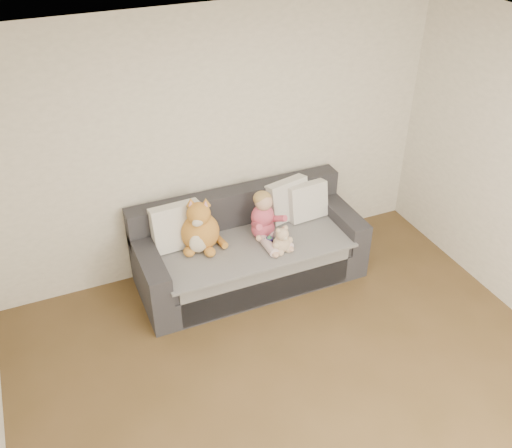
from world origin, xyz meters
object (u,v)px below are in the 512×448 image
(toddler, at_px, (265,220))
(sippy_cup, at_px, (269,240))
(sofa, at_px, (248,251))
(plush_cat, at_px, (200,230))
(teddy_bear, at_px, (282,242))

(toddler, height_order, sippy_cup, toddler)
(sofa, distance_m, plush_cat, 0.60)
(sofa, distance_m, sippy_cup, 0.33)
(sofa, xyz_separation_m, sippy_cup, (0.13, -0.20, 0.22))
(sofa, xyz_separation_m, toddler, (0.15, -0.07, 0.37))
(sofa, relative_size, toddler, 4.30)
(teddy_bear, bearing_deg, plush_cat, 142.85)
(teddy_bear, bearing_deg, sippy_cup, 108.75)
(plush_cat, bearing_deg, teddy_bear, -3.65)
(toddler, xyz_separation_m, plush_cat, (-0.62, 0.09, -0.00))
(plush_cat, height_order, teddy_bear, plush_cat)
(plush_cat, distance_m, sippy_cup, 0.66)
(sofa, relative_size, plush_cat, 3.92)
(sofa, height_order, toddler, toddler)
(plush_cat, bearing_deg, toddler, 15.61)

